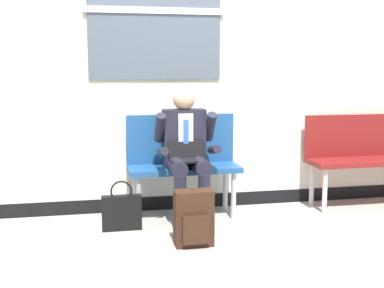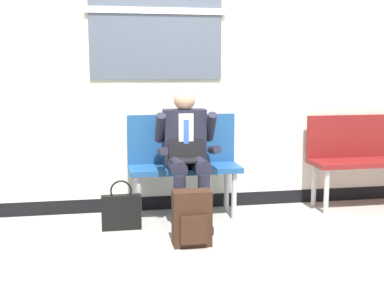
{
  "view_description": "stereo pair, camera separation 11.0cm",
  "coord_description": "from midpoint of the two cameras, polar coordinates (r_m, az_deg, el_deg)",
  "views": [
    {
      "loc": [
        -0.94,
        -4.41,
        1.45
      ],
      "look_at": [
        -0.04,
        0.01,
        0.75
      ],
      "focal_mm": 46.48,
      "sensor_mm": 36.0,
      "label": 1
    },
    {
      "loc": [
        -0.83,
        -4.43,
        1.45
      ],
      "look_at": [
        -0.04,
        0.01,
        0.75
      ],
      "focal_mm": 46.48,
      "sensor_mm": 36.0,
      "label": 2
    }
  ],
  "objects": [
    {
      "name": "bench_empty",
      "position": [
        5.54,
        18.71,
        -0.87
      ],
      "size": [
        1.27,
        0.42,
        0.95
      ],
      "color": "maroon",
      "rests_on": "ground"
    },
    {
      "name": "ground_plane",
      "position": [
        4.74,
        -0.2,
        -9.01
      ],
      "size": [
        18.0,
        18.0,
        0.0
      ],
      "primitive_type": "plane",
      "color": "#9E9991"
    },
    {
      "name": "station_wall",
      "position": [
        5.06,
        -1.53,
        10.39
      ],
      "size": [
        5.39,
        0.17,
        3.19
      ],
      "color": "beige",
      "rests_on": "ground"
    },
    {
      "name": "handbag",
      "position": [
        4.54,
        -8.77,
        -7.67
      ],
      "size": [
        0.35,
        0.08,
        0.45
      ],
      "color": "black",
      "rests_on": "ground"
    },
    {
      "name": "person_seated",
      "position": [
        4.64,
        -1.31,
        -0.8
      ],
      "size": [
        0.57,
        0.7,
        1.25
      ],
      "color": "#1E1E2D",
      "rests_on": "ground"
    },
    {
      "name": "backpack",
      "position": [
        4.1,
        -0.58,
        -8.58
      ],
      "size": [
        0.31,
        0.21,
        0.46
      ],
      "color": "#331E14",
      "rests_on": "ground"
    },
    {
      "name": "bench_with_person",
      "position": [
        4.86,
        -1.74,
        -1.6
      ],
      "size": [
        1.07,
        0.42,
        0.99
      ],
      "color": "navy",
      "rests_on": "ground"
    }
  ]
}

